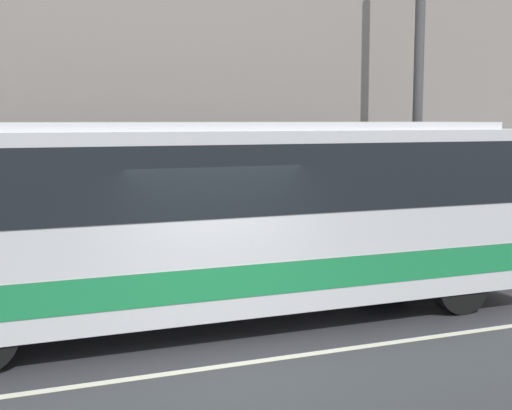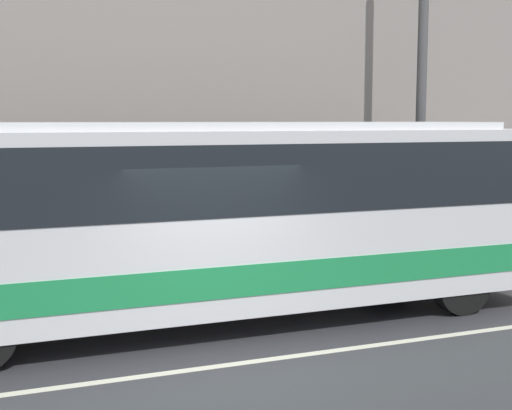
{
  "view_description": "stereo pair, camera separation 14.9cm",
  "coord_description": "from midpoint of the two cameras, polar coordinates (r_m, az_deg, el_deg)",
  "views": [
    {
      "loc": [
        -3.15,
        -8.28,
        3.13
      ],
      "look_at": [
        1.1,
        2.03,
        1.79
      ],
      "focal_mm": 50.0,
      "sensor_mm": 36.0,
      "label": 1
    },
    {
      "loc": [
        -3.02,
        -8.33,
        3.13
      ],
      "look_at": [
        1.1,
        2.03,
        1.79
      ],
      "focal_mm": 50.0,
      "sensor_mm": 36.0,
      "label": 2
    }
  ],
  "objects": [
    {
      "name": "ground_plane",
      "position": [
        9.4,
        -1.26,
        -12.62
      ],
      "size": [
        60.0,
        60.0,
        0.0
      ],
      "primitive_type": "plane",
      "color": "#333338"
    },
    {
      "name": "transit_bus",
      "position": [
        10.93,
        -4.1,
        -0.46
      ],
      "size": [
        11.33,
        2.58,
        3.09
      ],
      "color": "silver",
      "rests_on": "ground_plane"
    },
    {
      "name": "sidewalk",
      "position": [
        14.25,
        -8.7,
        -5.64
      ],
      "size": [
        60.0,
        2.52,
        0.14
      ],
      "color": "#A09E99",
      "rests_on": "ground_plane"
    },
    {
      "name": "lane_stripe",
      "position": [
        9.39,
        -1.26,
        -12.6
      ],
      "size": [
        54.0,
        0.14,
        0.01
      ],
      "color": "beige",
      "rests_on": "ground_plane"
    },
    {
      "name": "utility_pole_near",
      "position": [
        15.96,
        13.4,
        10.61
      ],
      "size": [
        0.21,
        0.21,
        8.18
      ],
      "color": "#4C4C4F",
      "rests_on": "sidewalk"
    }
  ]
}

